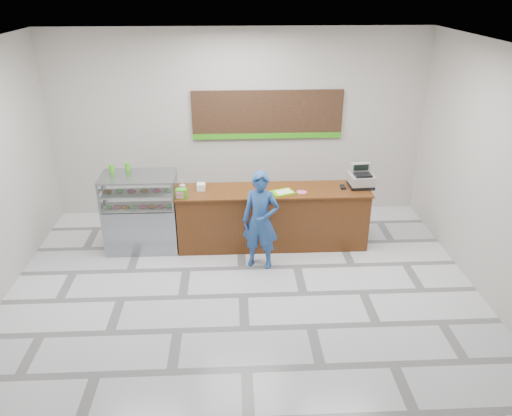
{
  "coord_description": "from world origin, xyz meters",
  "views": [
    {
      "loc": [
        -0.12,
        -6.12,
        4.26
      ],
      "look_at": [
        0.23,
        0.9,
        1.0
      ],
      "focal_mm": 35.0,
      "sensor_mm": 36.0,
      "label": 1
    }
  ],
  "objects_px": {
    "display_case": "(141,212)",
    "serving_tray": "(283,192)",
    "sales_counter": "(273,217)",
    "cash_register": "(361,178)",
    "customer": "(261,221)"
  },
  "relations": [
    {
      "from": "display_case",
      "to": "serving_tray",
      "type": "height_order",
      "value": "display_case"
    },
    {
      "from": "sales_counter",
      "to": "cash_register",
      "type": "xyz_separation_m",
      "value": [
        1.5,
        0.08,
        0.66
      ]
    },
    {
      "from": "sales_counter",
      "to": "customer",
      "type": "height_order",
      "value": "customer"
    },
    {
      "from": "sales_counter",
      "to": "serving_tray",
      "type": "bearing_deg",
      "value": -43.24
    },
    {
      "from": "sales_counter",
      "to": "cash_register",
      "type": "relative_size",
      "value": 7.32
    },
    {
      "from": "sales_counter",
      "to": "cash_register",
      "type": "distance_m",
      "value": 1.64
    },
    {
      "from": "display_case",
      "to": "cash_register",
      "type": "bearing_deg",
      "value": 1.29
    },
    {
      "from": "customer",
      "to": "cash_register",
      "type": "bearing_deg",
      "value": 40.81
    },
    {
      "from": "sales_counter",
      "to": "display_case",
      "type": "height_order",
      "value": "display_case"
    },
    {
      "from": "display_case",
      "to": "cash_register",
      "type": "height_order",
      "value": "cash_register"
    },
    {
      "from": "cash_register",
      "to": "sales_counter",
      "type": "bearing_deg",
      "value": 179.03
    },
    {
      "from": "cash_register",
      "to": "customer",
      "type": "height_order",
      "value": "customer"
    },
    {
      "from": "serving_tray",
      "to": "customer",
      "type": "bearing_deg",
      "value": -146.78
    },
    {
      "from": "display_case",
      "to": "customer",
      "type": "height_order",
      "value": "customer"
    },
    {
      "from": "serving_tray",
      "to": "customer",
      "type": "distance_m",
      "value": 0.72
    }
  ]
}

